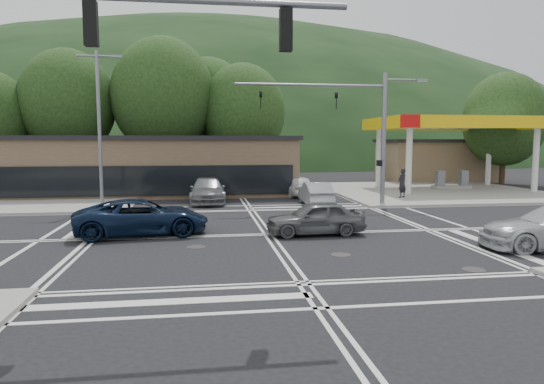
{
  "coord_description": "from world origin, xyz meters",
  "views": [
    {
      "loc": [
        -2.76,
        -20.02,
        3.95
      ],
      "look_at": [
        0.72,
        3.82,
        1.4
      ],
      "focal_mm": 32.0,
      "sensor_mm": 36.0,
      "label": 1
    }
  ],
  "objects": [
    {
      "name": "car_queue_a",
      "position": [
        4.2,
        9.0,
        0.71
      ],
      "size": [
        1.67,
        4.38,
        1.43
      ],
      "primitive_type": "imported",
      "rotation": [
        0.0,
        0.0,
        3.1
      ],
      "color": "#AFB0B6",
      "rests_on": "ground"
    },
    {
      "name": "streetlight_nw",
      "position": [
        -8.44,
        9.0,
        5.05
      ],
      "size": [
        2.5,
        0.25,
        9.0
      ],
      "color": "slate",
      "rests_on": "ground"
    },
    {
      "name": "car_queue_b",
      "position": [
        3.94,
        14.0,
        0.75
      ],
      "size": [
        2.31,
        4.58,
        1.5
      ],
      "primitive_type": "imported",
      "rotation": [
        0.0,
        0.0,
        3.27
      ],
      "color": "silver",
      "rests_on": "ground"
    },
    {
      "name": "pedestrian",
      "position": [
        10.57,
        10.78,
        1.12
      ],
      "size": [
        0.85,
        0.76,
        1.95
      ],
      "primitive_type": "imported",
      "rotation": [
        0.0,
        0.0,
        3.68
      ],
      "color": "black",
      "rests_on": "sidewalk_ne"
    },
    {
      "name": "car_grey_center",
      "position": [
        1.96,
        -0.3,
        0.71
      ],
      "size": [
        4.19,
        1.78,
        1.41
      ],
      "primitive_type": "imported",
      "rotation": [
        0.0,
        0.0,
        -1.54
      ],
      "color": "#55575A",
      "rests_on": "ground"
    },
    {
      "name": "commercial_row",
      "position": [
        -8.0,
        17.0,
        2.0
      ],
      "size": [
        24.0,
        8.0,
        4.0
      ],
      "primitive_type": "cube",
      "color": "brown",
      "rests_on": "ground"
    },
    {
      "name": "tree_n_a",
      "position": [
        -14.0,
        24.0,
        7.14
      ],
      "size": [
        8.0,
        8.0,
        11.75
      ],
      "color": "#382619",
      "rests_on": "ground"
    },
    {
      "name": "sidewalk_nw",
      "position": [
        -15.0,
        15.0,
        0.07
      ],
      "size": [
        16.0,
        16.0,
        0.15
      ],
      "primitive_type": "cube",
      "color": "gray",
      "rests_on": "ground"
    },
    {
      "name": "car_blue_west",
      "position": [
        -5.26,
        0.68,
        0.76
      ],
      "size": [
        5.78,
        3.26,
        1.52
      ],
      "primitive_type": "imported",
      "rotation": [
        0.0,
        0.0,
        1.71
      ],
      "color": "#0B1832",
      "rests_on": "ground"
    },
    {
      "name": "signal_mast_sw",
      "position": [
        -6.39,
        -8.2,
        5.12
      ],
      "size": [
        9.14,
        0.28,
        8.0
      ],
      "color": "slate",
      "rests_on": "ground"
    },
    {
      "name": "gas_station_canopy",
      "position": [
        16.99,
        15.99,
        5.04
      ],
      "size": [
        12.32,
        8.34,
        5.75
      ],
      "color": "silver",
      "rests_on": "ground"
    },
    {
      "name": "sidewalk_ne",
      "position": [
        15.0,
        15.0,
        0.07
      ],
      "size": [
        16.0,
        16.0,
        0.15
      ],
      "primitive_type": "cube",
      "color": "gray",
      "rests_on": "ground"
    },
    {
      "name": "ground",
      "position": [
        0.0,
        0.0,
        0.0
      ],
      "size": [
        120.0,
        120.0,
        0.0
      ],
      "primitive_type": "plane",
      "color": "black",
      "rests_on": "ground"
    },
    {
      "name": "tree_ne",
      "position": [
        24.0,
        20.0,
        5.84
      ],
      "size": [
        7.2,
        7.2,
        9.99
      ],
      "color": "#382619",
      "rests_on": "ground"
    },
    {
      "name": "car_northbound",
      "position": [
        -2.39,
        11.19,
        0.79
      ],
      "size": [
        2.29,
        5.46,
        1.57
      ],
      "primitive_type": "imported",
      "rotation": [
        0.0,
        0.0,
        -0.02
      ],
      "color": "slate",
      "rests_on": "ground"
    },
    {
      "name": "signal_mast_ne",
      "position": [
        6.95,
        8.2,
        5.07
      ],
      "size": [
        11.65,
        0.3,
        8.0
      ],
      "color": "slate",
      "rests_on": "ground"
    },
    {
      "name": "tree_n_c",
      "position": [
        1.0,
        24.0,
        6.49
      ],
      "size": [
        7.6,
        7.6,
        10.87
      ],
      "color": "#382619",
      "rests_on": "ground"
    },
    {
      "name": "hill_north",
      "position": [
        0.0,
        90.0,
        0.0
      ],
      "size": [
        252.0,
        126.0,
        140.0
      ],
      "primitive_type": "ellipsoid",
      "color": "black",
      "rests_on": "ground"
    },
    {
      "name": "tree_n_b",
      "position": [
        -6.0,
        24.0,
        7.79
      ],
      "size": [
        9.0,
        9.0,
        12.98
      ],
      "color": "#382619",
      "rests_on": "ground"
    },
    {
      "name": "convenience_store",
      "position": [
        20.0,
        25.0,
        1.9
      ],
      "size": [
        10.0,
        6.0,
        3.8
      ],
      "primitive_type": "cube",
      "color": "#846B4F",
      "rests_on": "ground"
    },
    {
      "name": "tree_n_e",
      "position": [
        -2.0,
        28.0,
        7.14
      ],
      "size": [
        8.4,
        8.4,
        11.98
      ],
      "color": "#382619",
      "rests_on": "ground"
    }
  ]
}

